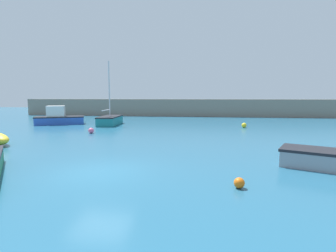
# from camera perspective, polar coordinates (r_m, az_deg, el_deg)

# --- Properties ---
(ground_plane) EXTENTS (120.00, 120.00, 0.20)m
(ground_plane) POSITION_cam_1_polar(r_m,az_deg,el_deg) (11.66, -14.44, -10.07)
(ground_plane) COLOR #235B7A
(harbor_breakwater) EXTENTS (50.77, 2.78, 2.73)m
(harbor_breakwater) POSITION_cam_1_polar(r_m,az_deg,el_deg) (42.82, 1.89, 4.05)
(harbor_breakwater) COLOR gray
(harbor_breakwater) RESTS_ON ground_plane
(motorboat_with_cabin) EXTENTS (5.63, 4.04, 2.11)m
(motorboat_with_cabin) POSITION_cam_1_polar(r_m,az_deg,el_deg) (32.43, -22.68, 1.68)
(motorboat_with_cabin) COLOR #2D56B7
(motorboat_with_cabin) RESTS_ON ground_plane
(sailboat_tall_mast) EXTENTS (2.21, 5.18, 7.02)m
(sailboat_tall_mast) POSITION_cam_1_polar(r_m,az_deg,el_deg) (29.99, -12.51, 1.27)
(sailboat_tall_mast) COLOR teal
(sailboat_tall_mast) RESTS_ON ground_plane
(mooring_buoy_pink) EXTENTS (0.48, 0.48, 0.48)m
(mooring_buoy_pink) POSITION_cam_1_polar(r_m,az_deg,el_deg) (23.52, -16.39, -0.97)
(mooring_buoy_pink) COLOR #EA668C
(mooring_buoy_pink) RESTS_ON ground_plane
(mooring_buoy_yellow) EXTENTS (0.50, 0.50, 0.50)m
(mooring_buoy_yellow) POSITION_cam_1_polar(r_m,az_deg,el_deg) (27.71, 16.23, 0.15)
(mooring_buoy_yellow) COLOR yellow
(mooring_buoy_yellow) RESTS_ON ground_plane
(mooring_buoy_orange) EXTENTS (0.38, 0.38, 0.38)m
(mooring_buoy_orange) POSITION_cam_1_polar(r_m,az_deg,el_deg) (9.63, 15.24, -11.87)
(mooring_buoy_orange) COLOR orange
(mooring_buoy_orange) RESTS_ON ground_plane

